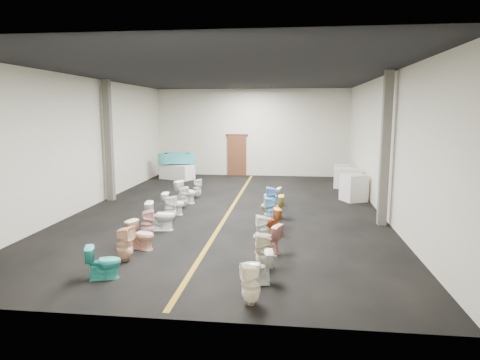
% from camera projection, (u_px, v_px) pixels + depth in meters
% --- Properties ---
extents(floor, '(16.00, 16.00, 0.00)m').
position_uv_depth(floor, '(231.00, 209.00, 14.79)').
color(floor, black).
rests_on(floor, ground).
extents(ceiling, '(16.00, 16.00, 0.00)m').
position_uv_depth(ceiling, '(230.00, 76.00, 14.08)').
color(ceiling, black).
rests_on(ceiling, ground).
extents(wall_back, '(10.00, 0.00, 10.00)m').
position_uv_depth(wall_back, '(252.00, 133.00, 22.27)').
color(wall_back, beige).
rests_on(wall_back, ground).
extents(wall_front, '(10.00, 0.00, 10.00)m').
position_uv_depth(wall_front, '(158.00, 182.00, 6.59)').
color(wall_front, beige).
rests_on(wall_front, ground).
extents(wall_left, '(0.00, 16.00, 16.00)m').
position_uv_depth(wall_left, '(90.00, 143.00, 15.02)').
color(wall_left, beige).
rests_on(wall_left, ground).
extents(wall_right, '(0.00, 16.00, 16.00)m').
position_uv_depth(wall_right, '(383.00, 145.00, 13.84)').
color(wall_right, beige).
rests_on(wall_right, ground).
extents(aisle_stripe, '(0.12, 15.60, 0.01)m').
position_uv_depth(aisle_stripe, '(231.00, 209.00, 14.79)').
color(aisle_stripe, '#816212').
rests_on(aisle_stripe, floor).
extents(back_door, '(1.00, 0.10, 2.10)m').
position_uv_depth(back_door, '(237.00, 155.00, 22.50)').
color(back_door, '#562D19').
rests_on(back_door, floor).
extents(door_frame, '(1.15, 0.08, 0.10)m').
position_uv_depth(door_frame, '(237.00, 135.00, 22.34)').
color(door_frame, '#331C11').
rests_on(door_frame, back_door).
extents(column_left, '(0.25, 0.25, 4.50)m').
position_uv_depth(column_left, '(109.00, 141.00, 15.97)').
color(column_left, '#59544C').
rests_on(column_left, floor).
extents(column_right, '(0.25, 0.25, 4.50)m').
position_uv_depth(column_right, '(385.00, 149.00, 12.40)').
color(column_right, '#59544C').
rests_on(column_right, floor).
extents(display_table, '(1.84, 1.43, 0.73)m').
position_uv_depth(display_table, '(177.00, 172.00, 21.29)').
color(display_table, white).
rests_on(display_table, floor).
extents(bathtub, '(1.79, 1.06, 0.55)m').
position_uv_depth(bathtub, '(177.00, 158.00, 21.18)').
color(bathtub, teal).
rests_on(bathtub, display_table).
extents(appliance_crate_a, '(1.04, 1.04, 1.00)m').
position_uv_depth(appliance_crate_a, '(354.00, 188.00, 16.06)').
color(appliance_crate_a, beige).
rests_on(appliance_crate_a, floor).
extents(appliance_crate_b, '(0.87, 0.87, 1.05)m').
position_uv_depth(appliance_crate_b, '(349.00, 182.00, 17.35)').
color(appliance_crate_b, beige).
rests_on(appliance_crate_b, floor).
extents(appliance_crate_c, '(0.99, 0.99, 0.88)m').
position_uv_depth(appliance_crate_c, '(345.00, 178.00, 18.82)').
color(appliance_crate_c, silver).
rests_on(appliance_crate_c, floor).
extents(appliance_crate_d, '(0.64, 0.64, 0.90)m').
position_uv_depth(appliance_crate_d, '(342.00, 174.00, 19.83)').
color(appliance_crate_d, silver).
rests_on(appliance_crate_d, floor).
extents(toilet_left_0, '(0.77, 0.59, 0.69)m').
position_uv_depth(toilet_left_0, '(104.00, 262.00, 8.57)').
color(toilet_left_0, teal).
rests_on(toilet_left_0, floor).
extents(toilet_left_1, '(0.42, 0.42, 0.80)m').
position_uv_depth(toilet_left_1, '(125.00, 244.00, 9.56)').
color(toilet_left_1, beige).
rests_on(toilet_left_1, floor).
extents(toilet_left_2, '(0.77, 0.57, 0.71)m').
position_uv_depth(toilet_left_2, '(141.00, 235.00, 10.44)').
color(toilet_left_2, '#F9BA9E').
rests_on(toilet_left_2, floor).
extents(toilet_left_3, '(0.45, 0.45, 0.78)m').
position_uv_depth(toilet_left_3, '(147.00, 224.00, 11.31)').
color(toilet_left_3, '#D9A39C').
rests_on(toilet_left_3, floor).
extents(toilet_left_4, '(0.86, 0.56, 0.83)m').
position_uv_depth(toilet_left_4, '(161.00, 216.00, 12.10)').
color(toilet_left_4, white).
rests_on(toilet_left_4, floor).
extents(toilet_left_5, '(0.37, 0.36, 0.79)m').
position_uv_depth(toilet_left_5, '(170.00, 208.00, 13.10)').
color(toilet_left_5, white).
rests_on(toilet_left_5, floor).
extents(toilet_left_6, '(0.73, 0.43, 0.73)m').
position_uv_depth(toilet_left_6, '(173.00, 204.00, 13.94)').
color(toilet_left_6, white).
rests_on(toilet_left_6, floor).
extents(toilet_left_7, '(0.46, 0.46, 0.76)m').
position_uv_depth(toilet_left_7, '(183.00, 197.00, 14.86)').
color(toilet_left_7, silver).
rests_on(toilet_left_7, floor).
extents(toilet_left_8, '(0.90, 0.69, 0.81)m').
position_uv_depth(toilet_left_8, '(186.00, 192.00, 15.71)').
color(toilet_left_8, white).
rests_on(toilet_left_8, floor).
extents(toilet_left_9, '(0.44, 0.43, 0.75)m').
position_uv_depth(toilet_left_9, '(197.00, 188.00, 16.64)').
color(toilet_left_9, silver).
rests_on(toilet_left_9, floor).
extents(toilet_right_0, '(0.43, 0.43, 0.74)m').
position_uv_depth(toilet_right_0, '(251.00, 285.00, 7.39)').
color(toilet_right_0, '#F3E4C6').
rests_on(toilet_right_0, floor).
extents(toilet_right_1, '(0.70, 0.46, 0.67)m').
position_uv_depth(toilet_right_1, '(256.00, 267.00, 8.31)').
color(toilet_right_1, silver).
rests_on(toilet_right_1, floor).
extents(toilet_right_2, '(0.41, 0.40, 0.78)m').
position_uv_depth(toilet_right_2, '(264.00, 251.00, 9.09)').
color(toilet_right_2, beige).
rests_on(toilet_right_2, floor).
extents(toilet_right_3, '(0.82, 0.65, 0.73)m').
position_uv_depth(toilet_right_3, '(267.00, 239.00, 10.08)').
color(toilet_right_3, '#D7968E').
rests_on(toilet_right_3, floor).
extents(toilet_right_4, '(0.40, 0.39, 0.74)m').
position_uv_depth(toilet_right_4, '(263.00, 229.00, 10.86)').
color(toilet_right_4, white).
rests_on(toilet_right_4, floor).
extents(toilet_right_5, '(0.76, 0.58, 0.69)m').
position_uv_depth(toilet_right_5, '(268.00, 221.00, 11.84)').
color(toilet_right_5, orange).
rests_on(toilet_right_5, floor).
extents(toilet_right_6, '(0.44, 0.44, 0.83)m').
position_uv_depth(toilet_right_6, '(271.00, 211.00, 12.73)').
color(toilet_right_6, '#7CBCE4').
rests_on(toilet_right_6, floor).
extents(toilet_right_7, '(0.73, 0.42, 0.74)m').
position_uv_depth(toilet_right_7, '(272.00, 206.00, 13.50)').
color(toilet_right_7, gold).
rests_on(toilet_right_7, floor).
extents(toilet_right_8, '(0.42, 0.41, 0.84)m').
position_uv_depth(toilet_right_8, '(272.00, 199.00, 14.36)').
color(toilet_right_8, '#6EACED').
rests_on(toilet_right_8, floor).
extents(toilet_right_9, '(0.71, 0.50, 0.66)m').
position_uv_depth(toilet_right_9, '(272.00, 196.00, 15.34)').
color(toilet_right_9, silver).
rests_on(toilet_right_9, floor).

